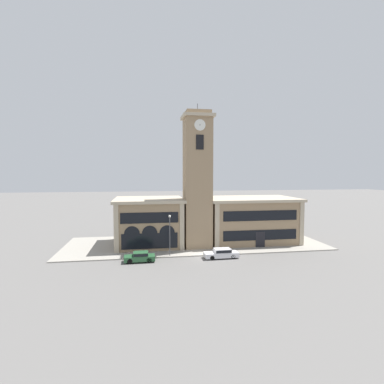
{
  "coord_description": "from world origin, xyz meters",
  "views": [
    {
      "loc": [
        -8.21,
        -41.14,
        11.92
      ],
      "look_at": [
        -1.19,
        3.24,
        8.98
      ],
      "focal_mm": 28.0,
      "sensor_mm": 36.0,
      "label": 1
    }
  ],
  "objects": [
    {
      "name": "parked_car_near",
      "position": [
        -8.94,
        -1.28,
        0.69
      ],
      "size": [
        4.09,
        1.85,
        1.31
      ],
      "rotation": [
        0.0,
        0.0,
        3.16
      ],
      "color": "#285633",
      "rests_on": "ground_plane"
    },
    {
      "name": "clock_tower",
      "position": [
        0.0,
        5.31,
        10.74
      ],
      "size": [
        4.84,
        4.84,
        22.59
      ],
      "color": "#937A5B",
      "rests_on": "ground_plane"
    },
    {
      "name": "sidewalk_kerb",
      "position": [
        0.0,
        7.45,
        0.07
      ],
      "size": [
        42.17,
        14.89,
        0.15
      ],
      "color": "gray",
      "rests_on": "ground_plane"
    },
    {
      "name": "parked_car_mid",
      "position": [
        2.28,
        -1.28,
        0.69
      ],
      "size": [
        4.8,
        1.82,
        1.32
      ],
      "rotation": [
        0.0,
        0.0,
        3.16
      ],
      "color": "silver",
      "rests_on": "ground_plane"
    },
    {
      "name": "street_lamp",
      "position": [
        -4.79,
        0.56,
        3.95
      ],
      "size": [
        0.36,
        0.36,
        5.8
      ],
      "color": "#4C4C51",
      "rests_on": "sidewalk_kerb"
    },
    {
      "name": "town_hall_right_wing",
      "position": [
        9.73,
        8.04,
        3.82
      ],
      "size": [
        15.41,
        10.36,
        7.6
      ],
      "color": "#937A5B",
      "rests_on": "ground_plane"
    },
    {
      "name": "town_hall_left_wing",
      "position": [
        -7.56,
        8.03,
        3.87
      ],
      "size": [
        11.08,
        10.36,
        7.69
      ],
      "color": "#937A5B",
      "rests_on": "ground_plane"
    },
    {
      "name": "ground_plane",
      "position": [
        0.0,
        0.0,
        0.0
      ],
      "size": [
        300.0,
        300.0,
        0.0
      ],
      "primitive_type": "plane",
      "color": "#605E5B"
    }
  ]
}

